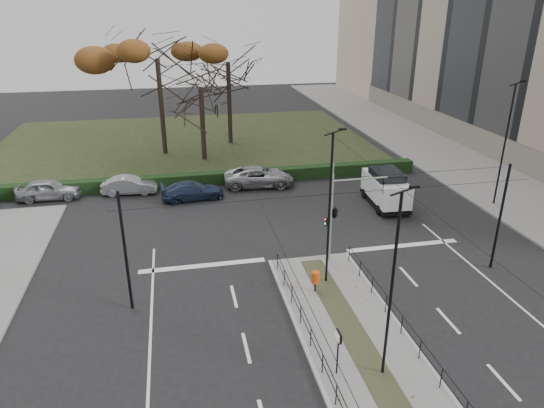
{
  "coord_description": "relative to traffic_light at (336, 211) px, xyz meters",
  "views": [
    {
      "loc": [
        -7.0,
        -18.54,
        13.45
      ],
      "look_at": [
        -1.97,
        5.82,
        3.22
      ],
      "focal_mm": 32.0,
      "sensor_mm": 36.0,
      "label": 1
    }
  ],
  "objects": [
    {
      "name": "park",
      "position": [
        -7.33,
        27.5,
        -3.04
      ],
      "size": [
        38.0,
        26.0,
        0.1
      ],
      "primitive_type": "cube",
      "color": "black",
      "rests_on": "ground"
    },
    {
      "name": "bare_tree_near",
      "position": [
        -5.71,
        20.99,
        3.05
      ],
      "size": [
        6.43,
        6.43,
        8.67
      ],
      "color": "black",
      "rests_on": "park"
    },
    {
      "name": "parked_car_fourth",
      "position": [
        -1.94,
        12.99,
        -2.32
      ],
      "size": [
        5.76,
        3.03,
        1.54
      ],
      "primitive_type": "imported",
      "rotation": [
        0.0,
        0.0,
        1.48
      ],
      "color": "#919398",
      "rests_on": "ground"
    },
    {
      "name": "litter_bin",
      "position": [
        -1.99,
        -3.04,
        -2.18
      ],
      "size": [
        0.42,
        0.42,
        1.08
      ],
      "color": "black",
      "rests_on": "median_island"
    },
    {
      "name": "white_van",
      "position": [
        6.26,
        7.19,
        -1.74
      ],
      "size": [
        2.5,
        5.1,
        2.61
      ],
      "color": "white",
      "rests_on": "ground"
    },
    {
      "name": "median_railing",
      "position": [
        -1.33,
        -7.1,
        -2.11
      ],
      "size": [
        4.14,
        13.24,
        0.92
      ],
      "color": "black",
      "rests_on": "median_island"
    },
    {
      "name": "catenary",
      "position": [
        -1.33,
        -2.88,
        0.33
      ],
      "size": [
        20.0,
        34.0,
        6.0
      ],
      "color": "black",
      "rests_on": "ground"
    },
    {
      "name": "parked_car_first",
      "position": [
        -17.8,
        13.3,
        -2.32
      ],
      "size": [
        4.56,
        1.88,
        1.55
      ],
      "primitive_type": "imported",
      "rotation": [
        0.0,
        0.0,
        1.56
      ],
      "color": "#919398",
      "rests_on": "ground"
    },
    {
      "name": "rust_tree",
      "position": [
        -9.3,
        23.72,
        5.88
      ],
      "size": [
        11.01,
        11.01,
        11.67
      ],
      "color": "black",
      "rests_on": "park"
    },
    {
      "name": "apartment_block",
      "position": [
        26.64,
        19.47,
        7.3
      ],
      "size": [
        13.09,
        52.1,
        21.64
      ],
      "color": "#C9B991",
      "rests_on": "ground"
    },
    {
      "name": "parked_car_third",
      "position": [
        -7.32,
        11.17,
        -2.42
      ],
      "size": [
        4.77,
        2.31,
        1.34
      ],
      "primitive_type": "imported",
      "rotation": [
        0.0,
        0.0,
        1.67
      ],
      "color": "#1E2C47",
      "rests_on": "ground"
    },
    {
      "name": "streetlamp_sidewalk",
      "position": [
        14.02,
        5.54,
        1.48
      ],
      "size": [
        0.73,
        0.15,
        8.72
      ],
      "color": "black",
      "rests_on": "sidewalk_east"
    },
    {
      "name": "hedge",
      "position": [
        -7.33,
        14.1,
        -2.59
      ],
      "size": [
        38.0,
        1.0,
        1.0
      ],
      "primitive_type": "cube",
      "color": "black",
      "rests_on": "ground"
    },
    {
      "name": "sidewalk_east",
      "position": [
        16.67,
        17.5,
        -3.02
      ],
      "size": [
        8.0,
        90.0,
        0.14
      ],
      "primitive_type": "cube",
      "color": "slate",
      "rests_on": "ground"
    },
    {
      "name": "traffic_light",
      "position": [
        0.0,
        0.0,
        0.0
      ],
      "size": [
        3.46,
        1.95,
        5.07
      ],
      "color": "slate",
      "rests_on": "median_island"
    },
    {
      "name": "median_island",
      "position": [
        -1.33,
        -7.0,
        -3.02
      ],
      "size": [
        4.4,
        15.0,
        0.14
      ],
      "primitive_type": "cube",
      "color": "slate",
      "rests_on": "ground"
    },
    {
      "name": "streetlamp_median_far",
      "position": [
        -1.14,
        -2.22,
        1.16
      ],
      "size": [
        0.67,
        0.14,
        8.08
      ],
      "color": "black",
      "rests_on": "median_island"
    },
    {
      "name": "ground",
      "position": [
        -1.33,
        -4.5,
        -3.09
      ],
      "size": [
        140.0,
        140.0,
        0.0
      ],
      "primitive_type": "plane",
      "color": "black",
      "rests_on": "ground"
    },
    {
      "name": "parked_car_second",
      "position": [
        -11.99,
        13.28,
        -2.41
      ],
      "size": [
        4.21,
        1.71,
        1.36
      ],
      "primitive_type": "imported",
      "rotation": [
        0.0,
        0.0,
        1.5
      ],
      "color": "#919398",
      "rests_on": "ground"
    },
    {
      "name": "streetlamp_median_near",
      "position": [
        -1.04,
        -9.2,
        1.0
      ],
      "size": [
        0.65,
        0.13,
        7.76
      ],
      "color": "black",
      "rests_on": "median_island"
    },
    {
      "name": "info_panel",
      "position": [
        -2.83,
        -8.87,
        -1.43
      ],
      "size": [
        0.11,
        0.5,
        1.93
      ],
      "color": "black",
      "rests_on": "median_island"
    },
    {
      "name": "bare_tree_center",
      "position": [
        -2.58,
        26.28,
        4.57
      ],
      "size": [
        7.05,
        7.05,
        10.83
      ],
      "color": "black",
      "rests_on": "park"
    }
  ]
}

